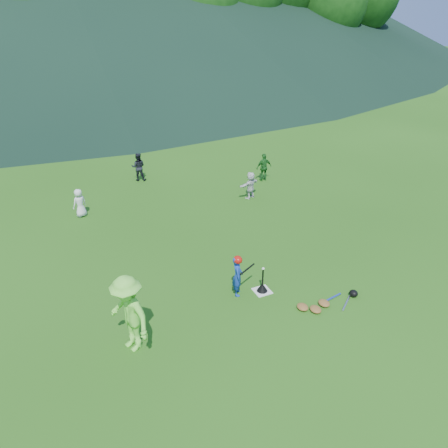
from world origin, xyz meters
name	(u,v)px	position (x,y,z in m)	size (l,w,h in m)	color
ground	(262,291)	(0.00, 0.00, 0.00)	(120.00, 120.00, 0.00)	#215212
home_plate	(262,291)	(0.00, 0.00, 0.01)	(0.45, 0.45, 0.02)	silver
baseball	(263,269)	(0.00, 0.00, 0.74)	(0.08, 0.08, 0.08)	white
batter_child	(237,276)	(-0.67, 0.19, 0.58)	(0.42, 0.28, 1.16)	#173AA1
adult_coach	(129,314)	(-3.76, -0.63, 0.96)	(1.24, 0.71, 1.92)	#78E844
fielder_a	(80,203)	(-3.78, 6.85, 0.53)	(0.52, 0.34, 1.06)	silver
fielder_b	(138,167)	(-0.91, 9.43, 0.62)	(0.60, 0.47, 1.23)	black
fielder_c	(264,167)	(4.04, 7.12, 0.61)	(0.71, 0.30, 1.22)	#1E6621
fielder_d	(250,185)	(2.63, 5.70, 0.55)	(1.01, 0.32, 1.09)	silver
batting_tee	(262,287)	(0.00, 0.00, 0.13)	(0.30, 0.30, 0.68)	black
batter_gear	(239,261)	(-0.64, 0.19, 1.05)	(0.71, 0.32, 0.52)	#B4140C
equipment_pile	(324,303)	(1.18, -1.22, 0.07)	(1.80, 0.73, 0.19)	olive
outfield_fence	(88,90)	(0.00, 28.00, 0.70)	(70.07, 0.08, 1.33)	gray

